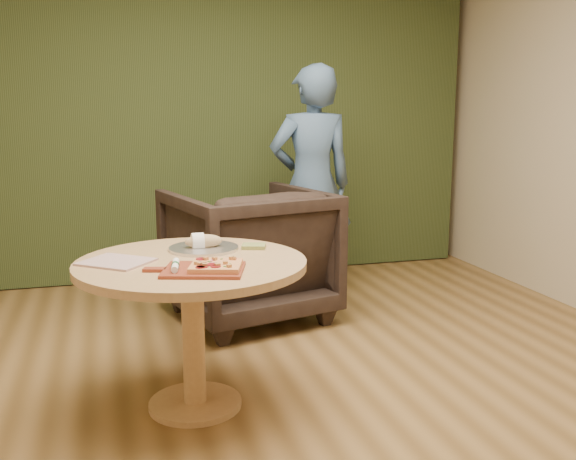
# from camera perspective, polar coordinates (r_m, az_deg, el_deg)

# --- Properties ---
(room_shell) EXTENTS (5.04, 6.04, 2.84)m
(room_shell) POSITION_cam_1_polar(r_m,az_deg,el_deg) (2.76, 1.18, 9.44)
(room_shell) COLOR olive
(room_shell) RESTS_ON ground
(curtain) EXTENTS (4.80, 0.14, 2.78)m
(curtain) POSITION_cam_1_polar(r_m,az_deg,el_deg) (5.60, -7.81, 10.07)
(curtain) COLOR #293618
(curtain) RESTS_ON ground
(pedestal_table) EXTENTS (1.10, 1.10, 0.75)m
(pedestal_table) POSITION_cam_1_polar(r_m,az_deg,el_deg) (3.13, -8.53, -5.17)
(pedestal_table) COLOR tan
(pedestal_table) RESTS_ON ground
(pizza_paddle) EXTENTS (0.47, 0.37, 0.01)m
(pizza_paddle) POSITION_cam_1_polar(r_m,az_deg,el_deg) (2.88, -7.71, -3.54)
(pizza_paddle) COLOR brown
(pizza_paddle) RESTS_ON pedestal_table
(flatbread_pizza) EXTENTS (0.28, 0.28, 0.04)m
(flatbread_pizza) POSITION_cam_1_polar(r_m,az_deg,el_deg) (2.87, -6.46, -3.16)
(flatbread_pizza) COLOR #E69A59
(flatbread_pizza) RESTS_ON pizza_paddle
(cutlery_roll) EXTENTS (0.06, 0.20, 0.03)m
(cutlery_roll) POSITION_cam_1_polar(r_m,az_deg,el_deg) (2.89, -9.98, -3.10)
(cutlery_roll) COLOR white
(cutlery_roll) RESTS_ON pizza_paddle
(newspaper) EXTENTS (0.39, 0.38, 0.01)m
(newspaper) POSITION_cam_1_polar(r_m,az_deg,el_deg) (3.12, -15.00, -2.75)
(newspaper) COLOR silver
(newspaper) RESTS_ON pedestal_table
(serving_tray) EXTENTS (0.36, 0.36, 0.02)m
(serving_tray) POSITION_cam_1_polar(r_m,az_deg,el_deg) (3.32, -7.50, -1.61)
(serving_tray) COLOR silver
(serving_tray) RESTS_ON pedestal_table
(bread_roll) EXTENTS (0.19, 0.09, 0.09)m
(bread_roll) POSITION_cam_1_polar(r_m,az_deg,el_deg) (3.31, -7.66, -1.01)
(bread_roll) COLOR tan
(bread_roll) RESTS_ON serving_tray
(green_packet) EXTENTS (0.14, 0.13, 0.02)m
(green_packet) POSITION_cam_1_polar(r_m,az_deg,el_deg) (3.32, -3.07, -1.45)
(green_packet) COLOR olive
(green_packet) RESTS_ON pedestal_table
(armchair) EXTENTS (1.18, 1.14, 1.02)m
(armchair) POSITION_cam_1_polar(r_m,az_deg,el_deg) (4.48, -3.60, -1.51)
(armchair) COLOR black
(armchair) RESTS_ON ground
(person_standing) EXTENTS (0.66, 0.44, 1.78)m
(person_standing) POSITION_cam_1_polar(r_m,az_deg,el_deg) (4.89, 2.09, 4.08)
(person_standing) COLOR #3F5B7C
(person_standing) RESTS_ON ground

